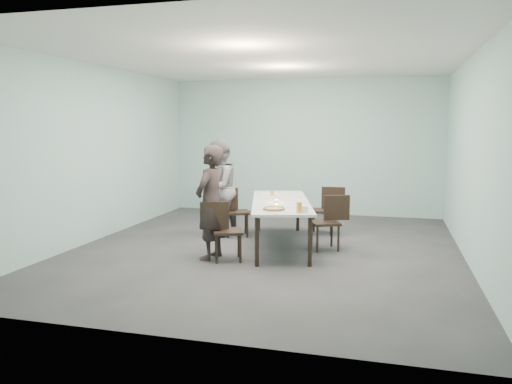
% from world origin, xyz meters
% --- Properties ---
extents(ground, '(7.00, 7.00, 0.00)m').
position_xyz_m(ground, '(0.00, 0.00, 0.00)').
color(ground, '#333335').
rests_on(ground, ground).
extents(room_shell, '(6.02, 7.02, 3.01)m').
position_xyz_m(room_shell, '(0.00, 0.00, 2.03)').
color(room_shell, '#A1CAC7').
rests_on(room_shell, ground).
extents(table, '(1.51, 2.74, 0.75)m').
position_xyz_m(table, '(0.18, 0.29, 0.69)').
color(table, white).
rests_on(table, ground).
extents(chair_near_left, '(0.65, 0.54, 0.87)m').
position_xyz_m(chair_near_left, '(-0.45, -0.81, 0.50)').
color(chair_near_left, black).
rests_on(chair_near_left, ground).
extents(chair_far_left, '(0.65, 0.54, 0.87)m').
position_xyz_m(chair_far_left, '(-0.81, 0.80, 0.50)').
color(chair_far_left, black).
rests_on(chair_far_left, ground).
extents(chair_near_right, '(0.65, 0.56, 0.87)m').
position_xyz_m(chair_near_right, '(0.99, 0.27, 0.50)').
color(chair_near_right, black).
rests_on(chair_near_right, ground).
extents(chair_far_right, '(0.62, 0.44, 0.87)m').
position_xyz_m(chair_far_right, '(0.80, 1.39, 0.50)').
color(chair_far_right, black).
rests_on(chair_far_right, ground).
extents(diner_near, '(0.49, 0.67, 1.68)m').
position_xyz_m(diner_near, '(-0.65, -0.75, 0.84)').
color(diner_near, black).
rests_on(diner_near, ground).
extents(diner_far, '(0.78, 0.93, 1.72)m').
position_xyz_m(diner_far, '(-1.06, 0.79, 0.86)').
color(diner_far, slate).
rests_on(diner_far, ground).
extents(pizza, '(0.34, 0.34, 0.04)m').
position_xyz_m(pizza, '(0.28, -0.64, 0.77)').
color(pizza, white).
rests_on(pizza, table).
extents(side_plate, '(0.18, 0.18, 0.01)m').
position_xyz_m(side_plate, '(0.47, -0.31, 0.76)').
color(side_plate, white).
rests_on(side_plate, table).
extents(beer_glass, '(0.08, 0.08, 0.15)m').
position_xyz_m(beer_glass, '(0.67, -0.76, 0.82)').
color(beer_glass, orange).
rests_on(beer_glass, table).
extents(water_tumbler, '(0.08, 0.08, 0.09)m').
position_xyz_m(water_tumbler, '(0.75, -0.72, 0.80)').
color(water_tumbler, silver).
rests_on(water_tumbler, table).
extents(tealight, '(0.06, 0.06, 0.05)m').
position_xyz_m(tealight, '(0.15, 0.11, 0.77)').
color(tealight, silver).
rests_on(tealight, table).
extents(amber_tumbler, '(0.07, 0.07, 0.08)m').
position_xyz_m(amber_tumbler, '(-0.10, 0.88, 0.79)').
color(amber_tumbler, orange).
rests_on(amber_tumbler, table).
extents(menu, '(0.34, 0.29, 0.01)m').
position_xyz_m(menu, '(-0.19, 1.08, 0.75)').
color(menu, silver).
rests_on(menu, table).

